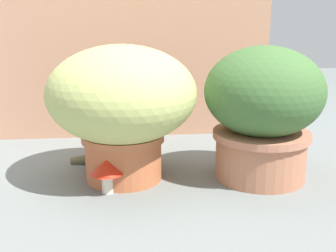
# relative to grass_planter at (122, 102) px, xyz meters

# --- Properties ---
(ground_plane) EXTENTS (6.00, 6.00, 0.00)m
(ground_plane) POSITION_rel_grass_planter_xyz_m (0.03, -0.02, -0.27)
(ground_plane) COLOR slate
(cardboard_backdrop) EXTENTS (1.26, 0.03, 0.94)m
(cardboard_backdrop) POSITION_rel_grass_planter_xyz_m (0.06, 0.56, 0.20)
(cardboard_backdrop) COLOR tan
(cardboard_backdrop) RESTS_ON ground
(grass_planter) EXTENTS (0.51, 0.51, 0.47)m
(grass_planter) POSITION_rel_grass_planter_xyz_m (0.00, 0.00, 0.00)
(grass_planter) COLOR #BF673E
(grass_planter) RESTS_ON ground
(leafy_planter) EXTENTS (0.41, 0.41, 0.46)m
(leafy_planter) POSITION_rel_grass_planter_xyz_m (0.48, -0.04, -0.02)
(leafy_planter) COLOR #B57253
(leafy_planter) RESTS_ON ground
(cat) EXTENTS (0.38, 0.19, 0.32)m
(cat) POSITION_rel_grass_planter_xyz_m (0.02, 0.12, -0.15)
(cat) COLOR brown
(cat) RESTS_ON ground
(mushroom_ornament_red) EXTENTS (0.11, 0.11, 0.11)m
(mushroom_ornament_red) POSITION_rel_grass_planter_xyz_m (-0.05, -0.12, -0.19)
(mushroom_ornament_red) COLOR silver
(mushroom_ornament_red) RESTS_ON ground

